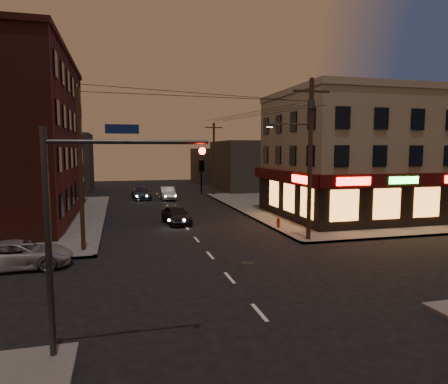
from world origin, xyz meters
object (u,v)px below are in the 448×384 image
object	(u,v)px
fire_hydrant	(278,222)
suv_cross	(19,255)
sedan_mid	(168,193)
sedan_far	(141,193)
sedan_near	(176,215)

from	to	relation	value
fire_hydrant	suv_cross	bearing A→B (deg)	-160.15
sedan_mid	suv_cross	bearing A→B (deg)	-110.76
sedan_far	fire_hydrant	distance (m)	22.64
sedan_near	fire_hydrant	size ratio (longest dim) A/B	5.75
sedan_mid	fire_hydrant	size ratio (longest dim) A/B	6.14
sedan_near	sedan_mid	distance (m)	15.57
sedan_near	sedan_far	xyz separation A→B (m)	(-1.82, 16.75, 0.02)
sedan_near	fire_hydrant	world-z (taller)	sedan_near
sedan_mid	sedan_far	xyz separation A→B (m)	(-2.96, 1.22, -0.01)
sedan_near	sedan_mid	world-z (taller)	sedan_mid
suv_cross	fire_hydrant	distance (m)	17.00
suv_cross	sedan_mid	size ratio (longest dim) A/B	1.10
sedan_far	fire_hydrant	size ratio (longest dim) A/B	6.90
sedan_near	sedan_far	size ratio (longest dim) A/B	0.83
suv_cross	sedan_near	bearing A→B (deg)	-44.45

